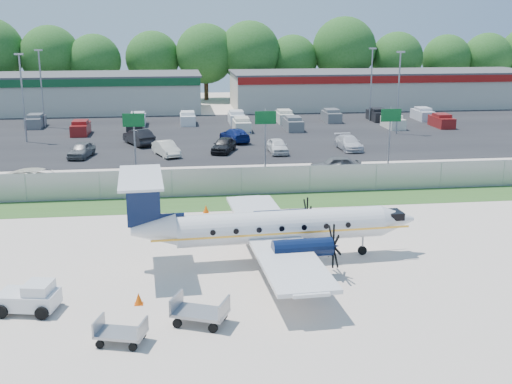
{
  "coord_description": "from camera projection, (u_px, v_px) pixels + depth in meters",
  "views": [
    {
      "loc": [
        -4.73,
        -30.54,
        12.01
      ],
      "look_at": [
        0.0,
        6.0,
        2.3
      ],
      "focal_mm": 45.0,
      "sensor_mm": 36.0,
      "label": 1
    }
  ],
  "objects": [
    {
      "name": "building_west",
      "position": [
        32.0,
        93.0,
        88.72
      ],
      "size": [
        46.4,
        12.4,
        5.24
      ],
      "color": "beige",
      "rests_on": "ground"
    },
    {
      "name": "baggage_cart_near",
      "position": [
        200.0,
        312.0,
        26.33
      ],
      "size": [
        2.55,
        2.09,
        1.16
      ],
      "color": "gray",
      "rests_on": "ground"
    },
    {
      "name": "access_road",
      "position": [
        235.0,
        179.0,
        51.15
      ],
      "size": [
        170.0,
        8.0,
        0.02
      ],
      "primitive_type": "cube",
      "color": "black",
      "rests_on": "ground"
    },
    {
      "name": "parked_car_a",
      "position": [
        82.0,
        157.0,
        59.24
      ],
      "size": [
        2.48,
        4.41,
        1.42
      ],
      "primitive_type": "imported",
      "rotation": [
        0.0,
        0.0,
        -0.2
      ],
      "color": "#595B5E",
      "rests_on": "ground"
    },
    {
      "name": "perimeter_fence",
      "position": [
        242.0,
        181.0,
        46.1
      ],
      "size": [
        120.0,
        0.06,
        1.99
      ],
      "color": "gray",
      "rests_on": "ground"
    },
    {
      "name": "cone_nose",
      "position": [
        334.0,
        230.0,
        37.52
      ],
      "size": [
        0.41,
        0.41,
        0.58
      ],
      "color": "#D74E06",
      "rests_on": "ground"
    },
    {
      "name": "cone_starboard_wing",
      "position": [
        206.0,
        209.0,
        41.95
      ],
      "size": [
        0.36,
        0.36,
        0.51
      ],
      "color": "#D74E06",
      "rests_on": "ground"
    },
    {
      "name": "light_pole_ne",
      "position": [
        399.0,
        87.0,
        70.52
      ],
      "size": [
        0.9,
        0.35,
        9.09
      ],
      "color": "gray",
      "rests_on": "ground"
    },
    {
      "name": "sign_left",
      "position": [
        134.0,
        128.0,
        52.99
      ],
      "size": [
        1.8,
        0.26,
        5.0
      ],
      "color": "gray",
      "rests_on": "ground"
    },
    {
      "name": "road_car_mid",
      "position": [
        335.0,
        173.0,
        53.0
      ],
      "size": [
        4.32,
        1.94,
        1.44
      ],
      "primitive_type": "imported",
      "rotation": [
        0.0,
        0.0,
        -1.63
      ],
      "color": "#595B5E",
      "rests_on": "ground"
    },
    {
      "name": "sign_right",
      "position": [
        391.0,
        123.0,
        55.72
      ],
      "size": [
        1.8,
        0.26,
        5.0
      ],
      "color": "gray",
      "rests_on": "ground"
    },
    {
      "name": "parking_lot",
      "position": [
        217.0,
        135.0,
        71.29
      ],
      "size": [
        170.0,
        32.0,
        0.02
      ],
      "primitive_type": "cube",
      "color": "black",
      "rests_on": "ground"
    },
    {
      "name": "light_pole_se",
      "position": [
        371.0,
        79.0,
        80.11
      ],
      "size": [
        0.9,
        0.35,
        9.09
      ],
      "color": "gray",
      "rests_on": "ground"
    },
    {
      "name": "baggage_cart_far",
      "position": [
        121.0,
        332.0,
        24.73
      ],
      "size": [
        2.13,
        1.63,
        0.99
      ],
      "color": "gray",
      "rests_on": "ground"
    },
    {
      "name": "parked_car_f",
      "position": [
        139.0,
        145.0,
        65.37
      ],
      "size": [
        3.59,
        5.22,
        1.63
      ],
      "primitive_type": "imported",
      "rotation": [
        0.0,
        0.0,
        3.56
      ],
      "color": "black",
      "rests_on": "ground"
    },
    {
      "name": "parked_car_c",
      "position": [
        224.0,
        152.0,
        61.59
      ],
      "size": [
        3.04,
        4.55,
        1.44
      ],
      "primitive_type": "imported",
      "rotation": [
        0.0,
        0.0,
        -0.35
      ],
      "color": "black",
      "rests_on": "ground"
    },
    {
      "name": "pushback_tug",
      "position": [
        31.0,
        297.0,
        27.48
      ],
      "size": [
        2.68,
        2.17,
        1.32
      ],
      "color": "silver",
      "rests_on": "ground"
    },
    {
      "name": "parked_car_g",
      "position": [
        235.0,
        142.0,
        67.12
      ],
      "size": [
        3.27,
        5.25,
        1.42
      ],
      "primitive_type": "imported",
      "rotation": [
        0.0,
        0.0,
        3.42
      ],
      "color": "navy",
      "rests_on": "ground"
    },
    {
      "name": "road_car_west",
      "position": [
        40.0,
        191.0,
        47.35
      ],
      "size": [
        6.57,
        4.66,
        1.66
      ],
      "primitive_type": "imported",
      "rotation": [
        0.0,
        0.0,
        1.22
      ],
      "color": "beige",
      "rests_on": "ground"
    },
    {
      "name": "parked_car_e",
      "position": [
        348.0,
        150.0,
        62.9
      ],
      "size": [
        2.08,
        4.78,
        1.37
      ],
      "primitive_type": "imported",
      "rotation": [
        0.0,
        0.0,
        0.03
      ],
      "color": "silver",
      "rests_on": "ground"
    },
    {
      "name": "light_pole_nw",
      "position": [
        22.0,
        92.0,
        65.56
      ],
      "size": [
        0.9,
        0.35,
        9.09
      ],
      "color": "gray",
      "rests_on": "ground"
    },
    {
      "name": "grass_verge",
      "position": [
        245.0,
        202.0,
        44.44
      ],
      "size": [
        170.0,
        4.0,
        0.02
      ],
      "primitive_type": "cube",
      "color": "#2D561E",
      "rests_on": "ground"
    },
    {
      "name": "building_east",
      "position": [
        381.0,
        89.0,
        94.93
      ],
      "size": [
        44.4,
        12.4,
        5.24
      ],
      "color": "beige",
      "rests_on": "ground"
    },
    {
      "name": "tree_line",
      "position": [
        202.0,
        100.0,
        103.9
      ],
      "size": [
        112.0,
        6.0,
        14.0
      ],
      "primitive_type": null,
      "color": "#1E5318",
      "rests_on": "ground"
    },
    {
      "name": "parked_car_b",
      "position": [
        166.0,
        156.0,
        59.95
      ],
      "size": [
        2.84,
        4.46,
        1.39
      ],
      "primitive_type": "imported",
      "rotation": [
        0.0,
        0.0,
        0.36
      ],
      "color": "beige",
      "rests_on": "ground"
    },
    {
      "name": "parked_car_d",
      "position": [
        277.0,
        153.0,
        61.21
      ],
      "size": [
        1.72,
        4.12,
        1.39
      ],
      "primitive_type": "imported",
      "rotation": [
        0.0,
        0.0,
        0.02
      ],
      "color": "silver",
      "rests_on": "ground"
    },
    {
      "name": "ground",
      "position": [
        271.0,
        265.0,
        32.93
      ],
      "size": [
        170.0,
        170.0,
        0.0
      ],
      "primitive_type": "plane",
      "color": "beige",
      "rests_on": "ground"
    },
    {
      "name": "far_parking_rows",
      "position": [
        214.0,
        128.0,
        76.09
      ],
      "size": [
        56.0,
        10.0,
        1.6
      ],
      "primitive_type": null,
      "color": "gray",
      "rests_on": "ground"
    },
    {
      "name": "aircraft",
      "position": [
        274.0,
        227.0,
        33.06
      ],
      "size": [
        15.51,
        15.3,
        4.8
      ],
      "color": "silver",
      "rests_on": "ground"
    },
    {
      "name": "cone_port_wing",
      "position": [
        139.0,
        299.0,
        28.24
      ],
      "size": [
        0.39,
        0.39,
        0.55
      ],
      "color": "#D74E06",
      "rests_on": "ground"
    },
    {
      "name": "sign_mid",
      "position": [
        265.0,
        126.0,
        54.35
      ],
      "size": [
        1.8,
        0.26,
        5.0
      ],
      "color": "gray",
      "rests_on": "ground"
    },
    {
      "name": "light_pole_sw",
      "position": [
        41.0,
        83.0,
        75.15
      ],
      "size": [
        0.9,
        0.35,
        9.09
      ],
      "color": "gray",
      "rests_on": "ground"
    }
  ]
}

